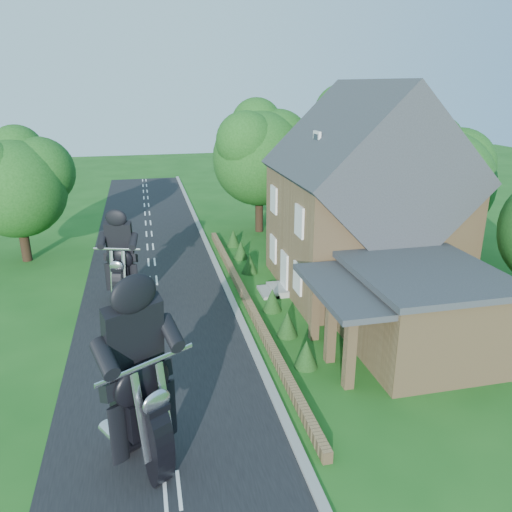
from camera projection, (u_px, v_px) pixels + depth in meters
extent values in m
plane|color=#194F16|center=(161.00, 369.00, 18.51)|extent=(120.00, 120.00, 0.00)
cube|color=black|center=(161.00, 369.00, 18.51)|extent=(7.00, 80.00, 0.02)
cube|color=gray|center=(257.00, 357.00, 19.26)|extent=(0.30, 80.00, 0.12)
cube|color=#96754C|center=(247.00, 300.00, 23.95)|extent=(0.30, 22.00, 0.40)
cube|color=#96754C|center=(362.00, 230.00, 25.26)|extent=(8.00, 8.00, 6.00)
cube|color=#2D3136|center=(366.00, 171.00, 24.27)|extent=(8.48, 8.64, 8.48)
cube|color=#96754C|center=(410.00, 102.00, 23.64)|extent=(0.60, 0.90, 1.60)
cube|color=white|center=(317.00, 141.00, 23.23)|extent=(0.12, 0.80, 0.90)
cube|color=black|center=(316.00, 141.00, 23.22)|extent=(0.04, 0.55, 0.65)
cube|color=white|center=(284.00, 273.00, 25.04)|extent=(0.10, 1.10, 2.10)
cube|color=gray|center=(277.00, 290.00, 25.27)|extent=(0.80, 1.60, 0.30)
cube|color=gray|center=(268.00, 292.00, 25.19)|extent=(0.80, 1.60, 0.15)
cube|color=white|center=(298.00, 278.00, 22.84)|extent=(0.10, 1.10, 1.40)
cube|color=black|center=(297.00, 278.00, 22.83)|extent=(0.04, 0.92, 1.22)
cube|color=white|center=(273.00, 249.00, 26.89)|extent=(0.10, 1.10, 1.40)
cube|color=black|center=(273.00, 249.00, 26.89)|extent=(0.04, 0.92, 1.22)
cube|color=white|center=(299.00, 221.00, 21.95)|extent=(0.10, 1.10, 1.40)
cube|color=black|center=(299.00, 221.00, 21.95)|extent=(0.04, 0.92, 1.22)
cube|color=white|center=(274.00, 200.00, 26.00)|extent=(0.10, 1.10, 1.40)
cube|color=black|center=(273.00, 200.00, 26.00)|extent=(0.04, 0.92, 1.22)
cube|color=#96754C|center=(421.00, 313.00, 19.35)|extent=(5.00, 5.60, 3.20)
cube|color=#2D3136|center=(426.00, 272.00, 18.79)|extent=(5.30, 5.94, 0.24)
cube|color=#2D3136|center=(348.00, 288.00, 18.26)|extent=(2.60, 5.32, 0.22)
cube|color=#96754C|center=(350.00, 352.00, 16.98)|extent=(0.35, 0.35, 2.80)
cube|color=#96754C|center=(331.00, 328.00, 18.64)|extent=(0.35, 0.35, 2.80)
cube|color=#96754C|center=(315.00, 308.00, 20.30)|extent=(0.35, 0.35, 2.80)
cylinder|color=black|center=(437.00, 237.00, 29.32)|extent=(0.56, 0.56, 3.00)
sphere|color=#164714|center=(444.00, 184.00, 28.28)|extent=(6.00, 6.00, 6.00)
sphere|color=#164714|center=(461.00, 165.00, 28.82)|extent=(4.32, 4.32, 4.32)
sphere|color=#164714|center=(439.00, 166.00, 26.84)|extent=(3.72, 3.72, 3.72)
sphere|color=#164714|center=(438.00, 144.00, 28.72)|extent=(3.30, 3.30, 3.30)
cylinder|color=black|center=(348.00, 205.00, 35.60)|extent=(0.56, 0.56, 3.60)
sphere|color=#164714|center=(351.00, 152.00, 34.36)|extent=(7.20, 7.20, 7.20)
sphere|color=#164714|center=(369.00, 134.00, 35.01)|extent=(5.18, 5.18, 5.18)
sphere|color=#164714|center=(341.00, 132.00, 32.62)|extent=(4.46, 4.46, 4.46)
sphere|color=#164714|center=(346.00, 113.00, 34.88)|extent=(3.96, 3.96, 3.96)
cylinder|color=black|center=(263.00, 208.00, 35.29)|extent=(0.56, 0.56, 3.40)
sphere|color=#164714|center=(263.00, 159.00, 34.15)|extent=(6.40, 6.40, 6.40)
sphere|color=#164714|center=(281.00, 143.00, 34.73)|extent=(4.61, 4.61, 4.61)
sphere|color=#164714|center=(250.00, 141.00, 32.61)|extent=(3.97, 3.97, 3.97)
sphere|color=#164714|center=(260.00, 123.00, 34.62)|extent=(3.52, 3.52, 3.52)
cylinder|color=black|center=(28.00, 238.00, 29.47)|extent=(0.56, 0.56, 2.80)
sphere|color=#164714|center=(21.00, 189.00, 28.50)|extent=(5.60, 5.60, 5.60)
sphere|color=#164714|center=(44.00, 172.00, 29.01)|extent=(4.03, 4.03, 4.03)
sphere|color=#164714|center=(22.00, 152.00, 28.91)|extent=(3.08, 3.08, 3.08)
cone|color=#143611|center=(306.00, 354.00, 18.52)|extent=(0.90, 0.90, 1.10)
cone|color=#143611|center=(287.00, 324.00, 20.82)|extent=(0.90, 0.90, 1.10)
cone|color=#143611|center=(272.00, 300.00, 23.13)|extent=(0.90, 0.90, 1.10)
cone|color=#143611|center=(249.00, 264.00, 27.73)|extent=(0.90, 0.90, 1.10)
cone|color=#143611|center=(241.00, 250.00, 30.03)|extent=(0.90, 0.90, 1.10)
cone|color=#143611|center=(233.00, 238.00, 32.33)|extent=(0.90, 0.90, 1.10)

